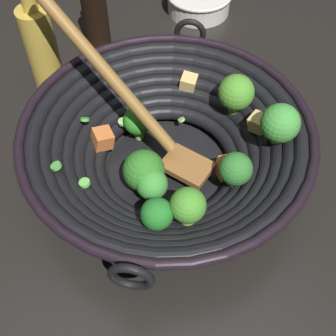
# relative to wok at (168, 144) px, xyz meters

# --- Properties ---
(ground_plane) EXTENTS (4.00, 4.00, 0.00)m
(ground_plane) POSITION_rel_wok_xyz_m (-0.00, -0.00, -0.06)
(ground_plane) COLOR black
(wok) EXTENTS (0.42, 0.42, 0.26)m
(wok) POSITION_rel_wok_xyz_m (0.00, 0.00, 0.00)
(wok) COLOR black
(wok) RESTS_ON ground
(soy_sauce_bottle) EXTENTS (0.05, 0.05, 0.17)m
(soy_sauce_bottle) POSITION_rel_wok_xyz_m (-0.33, 0.04, 0.00)
(soy_sauce_bottle) COLOR black
(soy_sauce_bottle) RESTS_ON ground
(cooking_oil_bottle) EXTENTS (0.05, 0.05, 0.21)m
(cooking_oil_bottle) POSITION_rel_wok_xyz_m (-0.26, -0.09, 0.02)
(cooking_oil_bottle) COLOR gold
(cooking_oil_bottle) RESTS_ON ground
(prep_bowl) EXTENTS (0.14, 0.14, 0.04)m
(prep_bowl) POSITION_rel_wok_xyz_m (-0.33, 0.27, -0.04)
(prep_bowl) COLOR silver
(prep_bowl) RESTS_ON ground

